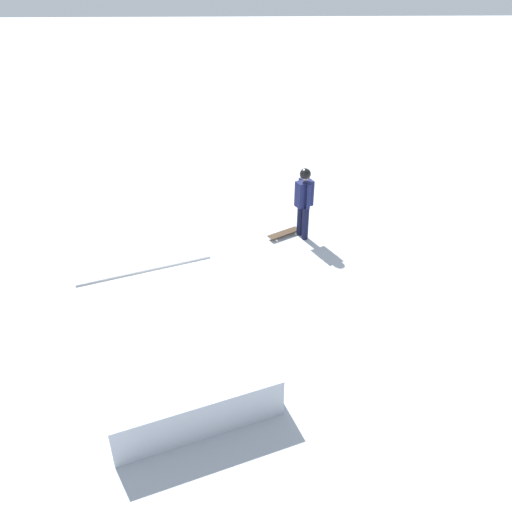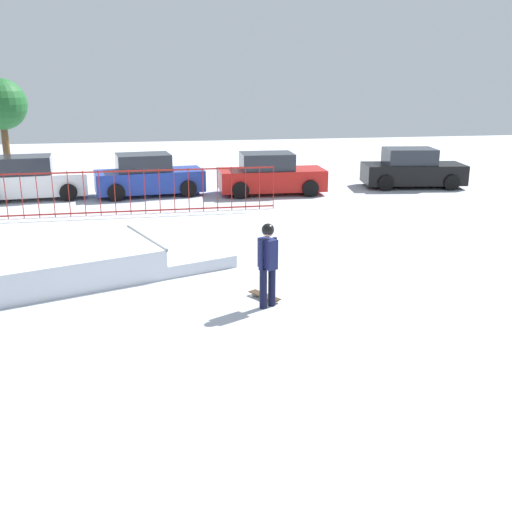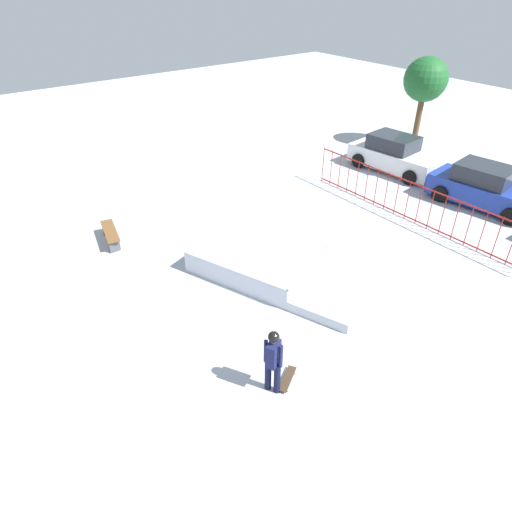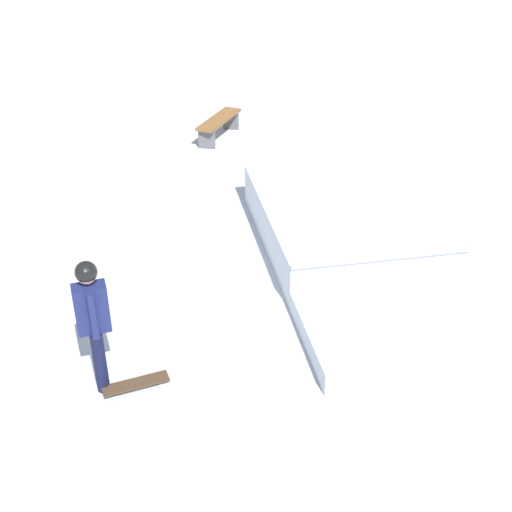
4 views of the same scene
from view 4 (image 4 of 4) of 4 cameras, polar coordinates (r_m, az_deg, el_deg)
name	(u,v)px [view 4 (image 4 of 4)]	position (r m, az deg, el deg)	size (l,w,h in m)	color
ground_plane	(313,275)	(10.27, 4.86, -1.59)	(60.00, 60.00, 0.00)	#B2B7C1
skate_ramp	(350,237)	(10.70, 8.07, 1.60)	(5.97, 4.34, 0.74)	silver
skater	(93,316)	(7.85, -13.77, -5.01)	(0.40, 0.44, 1.73)	black
skateboard	(136,384)	(8.26, -10.23, -10.69)	(0.59, 0.79, 0.09)	#3F2D1E
park_bench	(219,123)	(15.35, -3.18, 11.25)	(1.65, 0.73, 0.48)	brown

